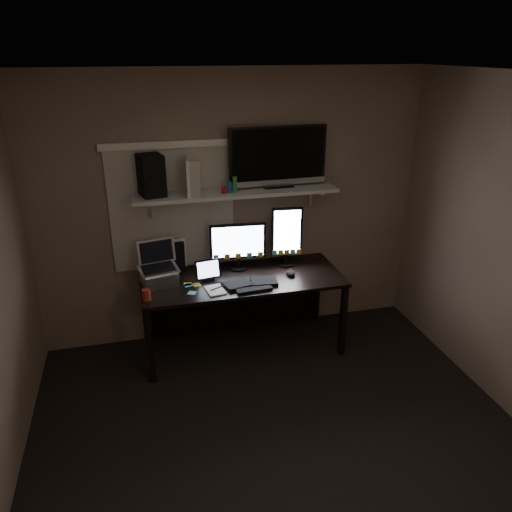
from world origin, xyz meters
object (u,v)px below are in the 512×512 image
object	(u,v)px
mouse	(291,273)
speaker	(151,175)
tablet	(208,270)
game_console	(193,176)
keyboard	(251,283)
desk	(239,289)
tv	(278,157)
laptop	(158,265)
monitor_portrait	(287,236)
monitor_landscape	(238,246)
cup	(146,295)

from	to	relation	value
mouse	speaker	bearing A→B (deg)	165.05
mouse	tablet	world-z (taller)	tablet
speaker	game_console	bearing A→B (deg)	-20.45
keyboard	tablet	xyz separation A→B (m)	(-0.35, 0.17, 0.09)
keyboard	speaker	xyz separation A→B (m)	(-0.76, 0.38, 0.91)
speaker	desk	bearing A→B (deg)	-20.95
keyboard	tv	size ratio (longest dim) A/B	0.54
laptop	speaker	world-z (taller)	speaker
tv	monitor_portrait	bearing A→B (deg)	-47.07
speaker	keyboard	bearing A→B (deg)	-39.76
monitor_landscape	cup	size ratio (longest dim) A/B	5.31
tablet	tv	size ratio (longest dim) A/B	0.26
monitor_landscape	game_console	bearing A→B (deg)	-172.93
monitor_portrait	tablet	size ratio (longest dim) A/B	2.52
keyboard	game_console	world-z (taller)	game_console
keyboard	cup	xyz separation A→B (m)	(-0.89, -0.08, 0.03)
monitor_landscape	cup	distance (m)	0.98
monitor_portrait	laptop	distance (m)	1.21
monitor_landscape	laptop	distance (m)	0.75
monitor_landscape	keyboard	xyz separation A→B (m)	(0.03, -0.35, -0.21)
monitor_landscape	tablet	size ratio (longest dim) A/B	2.26
monitor_portrait	tablet	xyz separation A→B (m)	(-0.77, -0.16, -0.19)
monitor_landscape	speaker	bearing A→B (deg)	-177.52
mouse	cup	xyz separation A→B (m)	(-1.29, -0.17, 0.03)
speaker	cup	bearing A→B (deg)	-119.43
cup	monitor_portrait	bearing A→B (deg)	17.10
monitor_landscape	laptop	bearing A→B (deg)	-163.32
tv	speaker	size ratio (longest dim) A/B	2.55
mouse	tablet	bearing A→B (deg)	172.99
speaker	mouse	bearing A→B (deg)	-26.85
monitor_portrait	laptop	bearing A→B (deg)	-167.39
desk	game_console	distance (m)	1.15
tv	monitor_landscape	bearing A→B (deg)	-173.48
monitor_landscape	tablet	distance (m)	0.38
monitor_landscape	tablet	xyz separation A→B (m)	(-0.31, -0.18, -0.13)
tv	game_console	distance (m)	0.78
monitor_portrait	cup	bearing A→B (deg)	-156.67
laptop	game_console	world-z (taller)	game_console
monitor_portrait	mouse	distance (m)	0.35
tv	speaker	xyz separation A→B (m)	(-1.11, -0.03, -0.09)
tablet	cup	distance (m)	0.60
desk	speaker	size ratio (longest dim) A/B	5.18
cup	tv	distance (m)	1.65
monitor_portrait	desk	bearing A→B (deg)	-167.87
monitor_portrait	cup	size ratio (longest dim) A/B	5.93
desk	tv	bearing A→B (deg)	17.93
laptop	tv	world-z (taller)	tv
mouse	laptop	xyz separation A→B (m)	(-1.17, 0.10, 0.16)
cup	tablet	bearing A→B (deg)	24.46
keyboard	speaker	size ratio (longest dim) A/B	1.38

